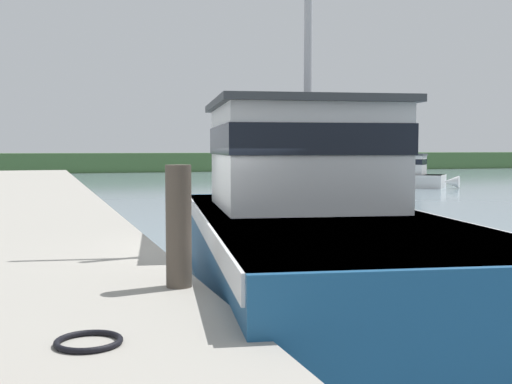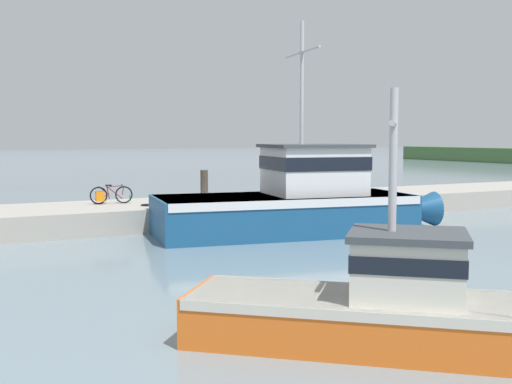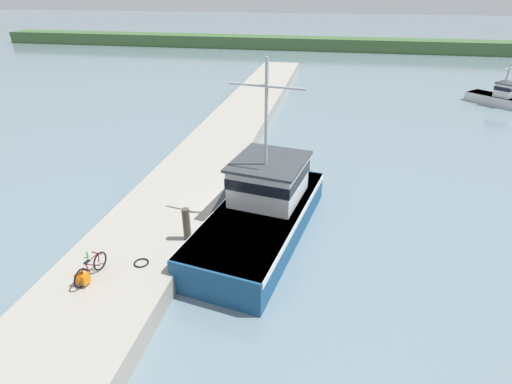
# 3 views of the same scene
# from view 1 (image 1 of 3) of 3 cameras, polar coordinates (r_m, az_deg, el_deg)

# --- Properties ---
(ground_plane) EXTENTS (320.00, 320.00, 0.00)m
(ground_plane) POSITION_cam_1_polar(r_m,az_deg,el_deg) (10.90, -1.37, -9.38)
(ground_plane) COLOR gray
(dock_pier) EXTENTS (4.64, 80.00, 0.90)m
(dock_pier) POSITION_cam_1_polar(r_m,az_deg,el_deg) (10.35, -21.27, -7.81)
(dock_pier) COLOR #A39E93
(dock_pier) RESTS_ON ground_plane
(far_shoreline) EXTENTS (180.00, 5.00, 2.02)m
(far_shoreline) POSITION_cam_1_polar(r_m,az_deg,el_deg) (77.03, 6.90, 2.74)
(far_shoreline) COLOR #426638
(far_shoreline) RESTS_ON ground_plane
(fishing_boat_main) EXTENTS (5.20, 11.44, 7.83)m
(fishing_boat_main) POSITION_cam_1_polar(r_m,az_deg,el_deg) (10.79, 4.78, -2.72)
(fishing_boat_main) COLOR navy
(fishing_boat_main) RESTS_ON ground_plane
(boat_red_outer) EXTENTS (5.41, 5.27, 3.86)m
(boat_red_outer) POSITION_cam_1_polar(r_m,az_deg,el_deg) (42.60, 13.30, 1.44)
(boat_red_outer) COLOR silver
(boat_red_outer) RESTS_ON ground_plane
(mooring_post) EXTENTS (0.30, 0.30, 1.42)m
(mooring_post) POSITION_cam_1_polar(r_m,az_deg,el_deg) (7.46, -6.89, -3.03)
(mooring_post) COLOR #51473D
(mooring_post) RESTS_ON dock_pier
(hose_coil) EXTENTS (0.56, 0.56, 0.05)m
(hose_coil) POSITION_cam_1_polar(r_m,az_deg,el_deg) (5.56, -14.66, -12.73)
(hose_coil) COLOR black
(hose_coil) RESTS_ON dock_pier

